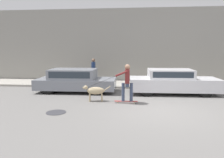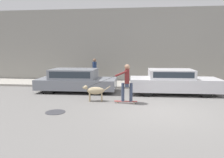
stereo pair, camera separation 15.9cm
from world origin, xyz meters
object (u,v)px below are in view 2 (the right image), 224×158
Objects in this scene: parked_car_0 at (76,80)px; parked_car_1 at (173,82)px; skateboarder at (127,81)px; pedestrian_with_bag at (95,69)px; dog at (95,91)px.

parked_car_1 reaches higher than parked_car_0.
skateboarder is at bearing -39.00° from parked_car_0.
pedestrian_with_bag reaches higher than parked_car_0.
parked_car_1 is 5.45m from pedestrian_with_bag.
parked_car_0 is 2.73× the size of pedestrian_with_bag.
skateboarder reaches higher than parked_car_1.
parked_car_1 reaches higher than dog.
parked_car_1 is 3.68× the size of dog.
skateboarder reaches higher than dog.
parked_car_1 is 2.90× the size of pedestrian_with_bag.
skateboarder is at bearing 163.48° from dog.
parked_car_0 reaches higher than dog.
dog is 0.54× the size of skateboarder.
parked_car_0 is at bearing -62.68° from dog.
dog is 0.79× the size of pedestrian_with_bag.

